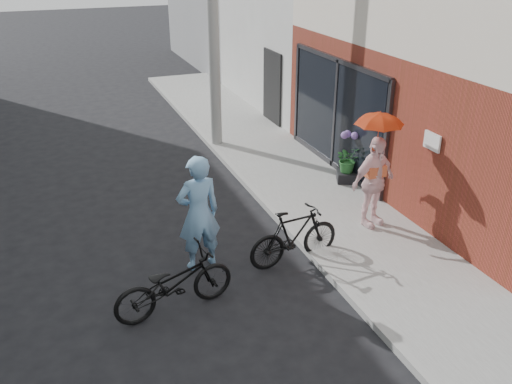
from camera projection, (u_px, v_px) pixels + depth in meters
ground at (265, 275)px, 8.81m from camera, size 80.00×80.00×0.00m
sidewalk at (322, 201)px, 11.17m from camera, size 2.20×24.00×0.12m
curb at (271, 210)px, 10.78m from camera, size 0.12×24.00×0.12m
utility_pole at (213, 7)px, 12.75m from camera, size 0.28×0.28×7.00m
officer at (199, 213)px, 8.65m from camera, size 0.75×0.53×1.97m
bike_left at (174, 283)px, 7.77m from camera, size 1.88×0.90×0.95m
bike_right at (294, 236)px, 8.97m from camera, size 1.69×0.62×0.99m
kimono_woman at (373, 182)px, 9.78m from camera, size 1.08×0.65×1.71m
parasol at (380, 117)px, 9.27m from camera, size 0.81×0.81×0.72m
planter at (347, 176)px, 11.89m from camera, size 0.56×0.56×0.22m
potted_plant at (348, 159)px, 11.72m from camera, size 0.54×0.47×0.60m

